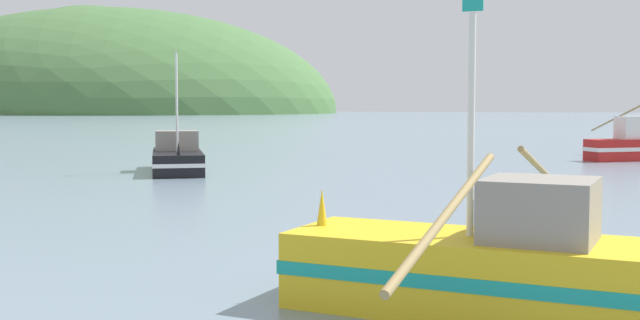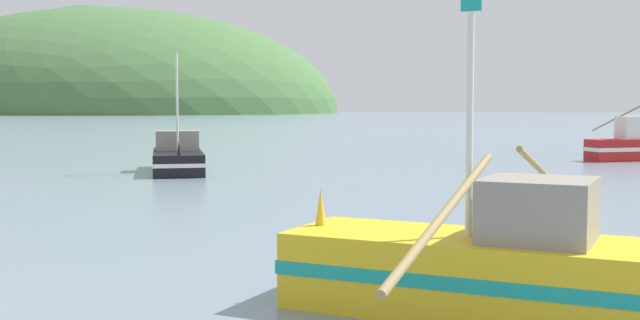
% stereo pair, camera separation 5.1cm
% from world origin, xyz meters
% --- Properties ---
extents(hill_mid_right, '(95.34, 76.27, 78.09)m').
position_xyz_m(hill_mid_right, '(-155.16, 254.65, 0.00)').
color(hill_mid_right, '#47703D').
rests_on(hill_mid_right, ground).
extents(hill_far_left, '(168.79, 135.03, 73.91)m').
position_xyz_m(hill_far_left, '(-145.45, 249.18, 0.00)').
color(hill_far_left, '#47703D').
rests_on(hill_far_left, ground).
extents(fishing_boat_yellow, '(7.83, 11.46, 5.39)m').
position_xyz_m(fishing_boat_yellow, '(8.32, 6.77, 0.82)').
color(fishing_boat_yellow, gold).
rests_on(fishing_boat_yellow, ground).
extents(fishing_boat_black, '(5.78, 8.00, 6.38)m').
position_xyz_m(fishing_boat_black, '(-9.94, 31.34, 0.72)').
color(fishing_boat_black, black).
rests_on(fishing_boat_black, ground).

